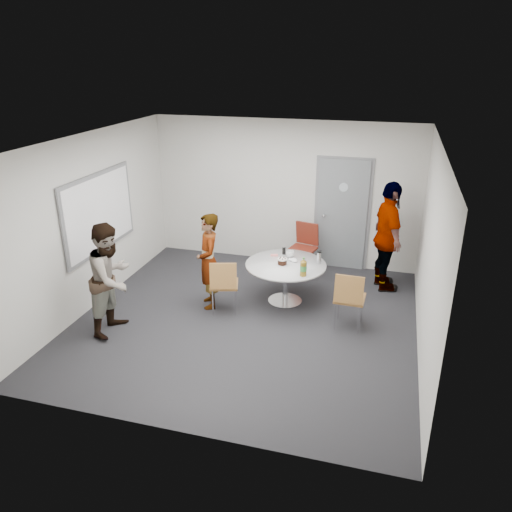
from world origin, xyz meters
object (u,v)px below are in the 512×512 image
(chair_near_right, at_px, (349,295))
(person_left, at_px, (111,278))
(person_right, at_px, (388,237))
(chair_near_left, at_px, (224,282))
(person_main, at_px, (209,261))
(whiteboard, at_px, (99,213))
(table, at_px, (287,269))
(chair_far, at_px, (304,243))
(door, at_px, (342,215))

(chair_near_right, distance_m, person_left, 3.40)
(person_right, bearing_deg, chair_near_left, 105.51)
(person_main, bearing_deg, chair_near_left, 31.12)
(person_main, xyz_separation_m, person_right, (2.65, 1.39, 0.17))
(person_right, bearing_deg, whiteboard, 90.49)
(whiteboard, bearing_deg, chair_near_right, -0.47)
(table, relative_size, person_right, 0.68)
(person_main, bearing_deg, chair_far, 117.32)
(chair_near_right, xyz_separation_m, person_right, (0.45, 1.56, 0.39))
(chair_near_left, relative_size, person_main, 0.58)
(person_right, bearing_deg, table, 103.99)
(person_left, relative_size, person_right, 0.88)
(whiteboard, height_order, chair_near_left, whiteboard)
(table, relative_size, person_left, 0.78)
(door, xyz_separation_m, chair_far, (-0.60, -0.46, -0.45))
(whiteboard, xyz_separation_m, chair_near_left, (2.07, -0.06, -0.91))
(chair_far, bearing_deg, chair_near_left, 77.57)
(door, relative_size, table, 1.65)
(chair_near_right, height_order, chair_far, chair_far)
(door, height_order, person_main, door)
(door, bearing_deg, table, -110.64)
(chair_near_right, bearing_deg, person_right, 75.83)
(whiteboard, xyz_separation_m, chair_near_right, (3.96, -0.03, -0.90))
(door, distance_m, whiteboard, 4.25)
(table, xyz_separation_m, person_left, (-2.22, -1.52, 0.24))
(person_left, bearing_deg, door, -38.80)
(whiteboard, relative_size, chair_near_left, 2.14)
(chair_far, bearing_deg, whiteboard, 44.62)
(chair_near_left, height_order, person_main, person_main)
(table, height_order, person_left, person_left)
(whiteboard, distance_m, table, 3.09)
(chair_near_left, bearing_deg, door, 41.48)
(chair_near_left, distance_m, person_main, 0.43)
(person_left, bearing_deg, chair_near_left, -54.19)
(table, distance_m, chair_near_left, 1.06)
(person_main, bearing_deg, door, 112.91)
(person_left, distance_m, person_right, 4.46)
(table, bearing_deg, door, 69.36)
(chair_near_right, height_order, person_left, person_left)
(chair_near_right, bearing_deg, door, 101.75)
(table, relative_size, chair_far, 1.36)
(person_left, bearing_deg, chair_near_right, -71.54)
(chair_near_right, bearing_deg, whiteboard, -178.61)
(table, relative_size, chair_near_right, 1.43)
(door, relative_size, whiteboard, 1.12)
(chair_near_left, relative_size, chair_far, 0.94)
(door, height_order, table, door)
(chair_near_right, height_order, person_main, person_main)
(table, distance_m, chair_far, 1.25)
(chair_far, xyz_separation_m, person_right, (1.45, -0.29, 0.36))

